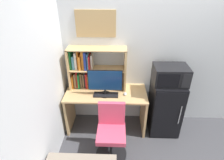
{
  "coord_description": "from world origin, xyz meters",
  "views": [
    {
      "loc": [
        -0.69,
        -2.8,
        2.39
      ],
      "look_at": [
        -0.78,
        -0.33,
        0.99
      ],
      "focal_mm": 29.11,
      "sensor_mm": 36.0,
      "label": 1
    }
  ],
  "objects": [
    {
      "name": "wall_corkboard",
      "position": [
        -1.04,
        -0.01,
        1.79
      ],
      "size": [
        0.61,
        0.02,
        0.4
      ],
      "primitive_type": "cube",
      "color": "tan"
    },
    {
      "name": "hutch_bookshelf",
      "position": [
        -1.19,
        -0.12,
        1.1
      ],
      "size": [
        0.94,
        0.27,
        0.7
      ],
      "color": "tan",
      "rests_on": "desk"
    },
    {
      "name": "monitor",
      "position": [
        -0.89,
        -0.37,
        0.99
      ],
      "size": [
        0.54,
        0.19,
        0.44
      ],
      "color": "black",
      "rests_on": "desk"
    },
    {
      "name": "wall_left",
      "position": [
        -1.62,
        -1.6,
        1.3
      ],
      "size": [
        0.04,
        4.4,
        2.6
      ],
      "primitive_type": "cube",
      "color": "silver",
      "rests_on": "ground_plane"
    },
    {
      "name": "mini_fridge",
      "position": [
        0.12,
        -0.31,
        0.47
      ],
      "size": [
        0.49,
        0.53,
        0.95
      ],
      "color": "black",
      "rests_on": "ground_plane"
    },
    {
      "name": "computer_mouse",
      "position": [
        -0.57,
        -0.36,
        0.76
      ],
      "size": [
        0.05,
        0.08,
        0.03
      ],
      "primitive_type": "ellipsoid",
      "color": "silver",
      "rests_on": "desk"
    },
    {
      "name": "microwave",
      "position": [
        0.12,
        -0.3,
        1.09
      ],
      "size": [
        0.52,
        0.38,
        0.28
      ],
      "color": "black",
      "rests_on": "mini_fridge"
    },
    {
      "name": "wall_back",
      "position": [
        0.4,
        0.02,
        1.3
      ],
      "size": [
        6.4,
        0.04,
        2.6
      ],
      "primitive_type": "cube",
      "color": "silver",
      "rests_on": "ground_plane"
    },
    {
      "name": "desk_chair",
      "position": [
        -0.77,
        -0.87,
        0.38
      ],
      "size": [
        0.47,
        0.47,
        0.86
      ],
      "color": "black",
      "rests_on": "ground_plane"
    },
    {
      "name": "keyboard",
      "position": [
        -0.88,
        -0.39,
        0.75
      ],
      "size": [
        0.39,
        0.15,
        0.02
      ],
      "primitive_type": "cube",
      "color": "black",
      "rests_on": "desk"
    },
    {
      "name": "desk",
      "position": [
        -0.88,
        -0.3,
        0.52
      ],
      "size": [
        1.33,
        0.6,
        0.74
      ],
      "color": "tan",
      "rests_on": "ground_plane"
    }
  ]
}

